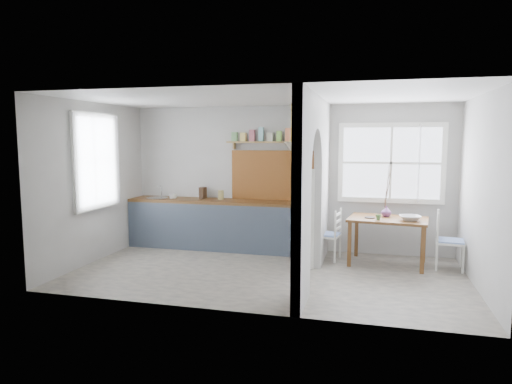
% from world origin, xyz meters
% --- Properties ---
extents(floor, '(5.80, 3.20, 0.01)m').
position_xyz_m(floor, '(0.00, 0.00, 0.00)').
color(floor, gray).
rests_on(floor, ground).
extents(ceiling, '(5.80, 3.20, 0.01)m').
position_xyz_m(ceiling, '(0.00, 0.00, 2.60)').
color(ceiling, beige).
rests_on(ceiling, walls).
extents(walls, '(5.81, 3.21, 2.60)m').
position_xyz_m(walls, '(0.00, 0.00, 1.30)').
color(walls, beige).
rests_on(walls, floor).
extents(partition, '(0.12, 3.20, 2.60)m').
position_xyz_m(partition, '(0.70, 0.06, 1.45)').
color(partition, beige).
rests_on(partition, floor).
extents(kitchen_window, '(0.10, 1.16, 1.50)m').
position_xyz_m(kitchen_window, '(-2.87, 0.00, 1.65)').
color(kitchen_window, white).
rests_on(kitchen_window, walls).
extents(nook_window, '(1.76, 0.10, 1.30)m').
position_xyz_m(nook_window, '(1.80, 1.56, 1.60)').
color(nook_window, white).
rests_on(nook_window, walls).
extents(counter, '(3.50, 0.60, 0.90)m').
position_xyz_m(counter, '(-1.13, 1.33, 0.46)').
color(counter, '#57351B').
rests_on(counter, floor).
extents(sink, '(0.40, 0.40, 0.02)m').
position_xyz_m(sink, '(-2.43, 1.30, 0.89)').
color(sink, silver).
rests_on(sink, counter).
extents(backsplash, '(1.65, 0.03, 0.90)m').
position_xyz_m(backsplash, '(-0.20, 1.58, 1.35)').
color(backsplash, brown).
rests_on(backsplash, walls).
extents(shelf, '(1.75, 0.20, 0.21)m').
position_xyz_m(shelf, '(-0.21, 1.49, 2.01)').
color(shelf, '#A3834C').
rests_on(shelf, walls).
extents(pendant_lamp, '(0.26, 0.26, 0.16)m').
position_xyz_m(pendant_lamp, '(0.15, 1.15, 1.88)').
color(pendant_lamp, beige).
rests_on(pendant_lamp, ceiling).
extents(utensil_rail, '(0.02, 0.50, 0.02)m').
position_xyz_m(utensil_rail, '(0.61, 0.90, 1.45)').
color(utensil_rail, silver).
rests_on(utensil_rail, partition).
extents(dining_table, '(1.29, 0.95, 0.75)m').
position_xyz_m(dining_table, '(1.76, 0.95, 0.38)').
color(dining_table, '#57351B').
rests_on(dining_table, floor).
extents(chair_left, '(0.45, 0.45, 0.86)m').
position_xyz_m(chair_left, '(0.80, 1.01, 0.43)').
color(chair_left, white).
rests_on(chair_left, floor).
extents(chair_right, '(0.46, 0.46, 0.90)m').
position_xyz_m(chair_right, '(2.69, 0.90, 0.45)').
color(chair_right, white).
rests_on(chair_right, floor).
extents(kettle, '(0.21, 0.19, 0.21)m').
position_xyz_m(kettle, '(0.34, 1.21, 1.01)').
color(kettle, white).
rests_on(kettle, counter).
extents(mug_a, '(0.11, 0.11, 0.09)m').
position_xyz_m(mug_a, '(-2.13, 1.27, 0.94)').
color(mug_a, white).
rests_on(mug_a, counter).
extents(mug_b, '(0.13, 0.13, 0.08)m').
position_xyz_m(mug_b, '(-2.08, 1.30, 0.94)').
color(mug_b, silver).
rests_on(mug_b, counter).
extents(knife_block, '(0.12, 0.15, 0.21)m').
position_xyz_m(knife_block, '(-1.57, 1.45, 1.01)').
color(knife_block, black).
rests_on(knife_block, counter).
extents(jar, '(0.14, 0.14, 0.17)m').
position_xyz_m(jar, '(-1.19, 1.38, 0.98)').
color(jar, tan).
rests_on(jar, counter).
extents(towel_magenta, '(0.02, 0.03, 0.61)m').
position_xyz_m(towel_magenta, '(0.58, 1.00, 0.28)').
color(towel_magenta, '#CF3568').
rests_on(towel_magenta, counter).
extents(towel_orange, '(0.02, 0.03, 0.48)m').
position_xyz_m(towel_orange, '(0.58, 0.94, 0.25)').
color(towel_orange, '#D9561B').
rests_on(towel_orange, counter).
extents(bowl, '(0.37, 0.37, 0.08)m').
position_xyz_m(bowl, '(2.08, 0.81, 0.79)').
color(bowl, silver).
rests_on(bowl, dining_table).
extents(table_cup, '(0.11, 0.11, 0.08)m').
position_xyz_m(table_cup, '(1.61, 0.75, 0.79)').
color(table_cup, '#538F4C').
rests_on(table_cup, dining_table).
extents(plate, '(0.18, 0.18, 0.01)m').
position_xyz_m(plate, '(1.48, 0.89, 0.76)').
color(plate, black).
rests_on(plate, dining_table).
extents(vase, '(0.17, 0.17, 0.17)m').
position_xyz_m(vase, '(1.74, 1.10, 0.84)').
color(vase, '#73407B').
rests_on(vase, dining_table).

